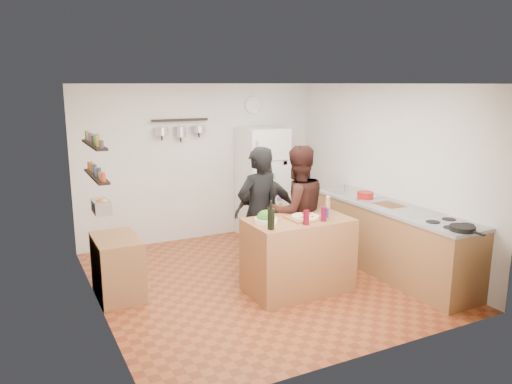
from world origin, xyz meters
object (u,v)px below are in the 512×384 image
wine_bottle (271,219)px  person_back (266,212)px  person_center (297,212)px  counter_run (391,240)px  prep_island (298,255)px  side_table (118,267)px  salt_canister (325,213)px  wall_clock (253,105)px  red_bowl (365,195)px  pepper_mill (328,206)px  person_left (258,213)px  skillet (462,228)px  fridge (262,182)px  salad_bowl (266,220)px

wine_bottle → person_back: (0.58, 1.22, -0.28)m
person_center → counter_run: bearing=161.4°
prep_island → side_table: (-2.01, 0.83, -0.09)m
salt_canister → wall_clock: wall_clock is taller
salt_canister → wall_clock: size_ratio=0.43×
person_center → red_bowl: (1.13, 0.03, 0.10)m
pepper_mill → wall_clock: size_ratio=0.63×
prep_island → side_table: 2.17m
prep_island → person_back: person_back is taller
person_left → person_center: bearing=149.6°
salt_canister → person_left: bearing=124.9°
pepper_mill → person_left: person_left is taller
person_center → person_back: (-0.17, 0.55, -0.12)m
red_bowl → wall_clock: 2.52m
pepper_mill → skillet: size_ratio=0.68×
wall_clock → pepper_mill: bearing=-95.3°
counter_run → person_left: bearing=158.1°
fridge → person_center: bearing=-103.5°
salt_canister → counter_run: (1.13, 0.08, -0.52)m
pepper_mill → side_table: (-2.46, 0.78, -0.64)m
counter_run → skillet: 1.32m
person_left → skillet: bearing=120.0°
salt_canister → pepper_mill: bearing=48.6°
counter_run → skillet: bearing=-94.7°
salad_bowl → wine_bottle: bearing=-106.5°
prep_island → person_back: bearing=85.6°
person_back → red_bowl: person_back is taller
side_table → prep_island: bearing=-22.6°
person_back → counter_run: person_back is taller
salad_bowl → wine_bottle: (-0.08, -0.27, 0.09)m
side_table → pepper_mill: bearing=-17.7°
person_center → salad_bowl: bearing=34.5°
salad_bowl → person_center: (0.67, 0.40, -0.07)m
salt_canister → person_back: person_back is taller
pepper_mill → skillet: pepper_mill is taller
salt_canister → fridge: size_ratio=0.07×
prep_island → counter_run: size_ratio=0.48×
salt_canister → red_bowl: salt_canister is taller
red_bowl → wall_clock: size_ratio=0.76×
skillet → side_table: size_ratio=0.35×
wine_bottle → wall_clock: wall_clock is taller
skillet → salt_canister: bearing=132.5°
salad_bowl → salt_canister: salt_canister is taller
pepper_mill → fridge: 2.23m
salad_bowl → counter_run: size_ratio=0.10×
person_left → person_back: (0.30, 0.37, -0.11)m
salad_bowl → red_bowl: 1.85m
skillet → wall_clock: size_ratio=0.93×
wine_bottle → side_table: bearing=145.0°
salad_bowl → pepper_mill: pepper_mill is taller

